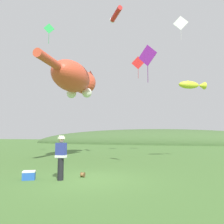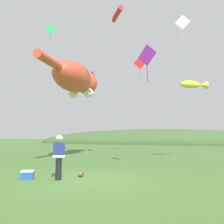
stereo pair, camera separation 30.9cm
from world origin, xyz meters
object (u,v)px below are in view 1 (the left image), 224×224
kite_fish_windsock (192,85)px  kite_diamond_white (181,23)px  kite_tube_streamer (116,14)px  kite_diamond_red (138,63)px  festival_attendant (61,156)px  kite_giant_cat (75,79)px  kite_diamond_violet (148,56)px  kite_spool (83,175)px  kite_diamond_green (49,29)px  picnic_cooler (29,175)px

kite_fish_windsock → kite_diamond_white: size_ratio=0.96×
kite_tube_streamer → kite_diamond_red: bearing=79.5°
festival_attendant → kite_giant_cat: kite_giant_cat is taller
kite_fish_windsock → kite_diamond_violet: 5.94m
kite_spool → kite_diamond_violet: kite_diamond_violet is taller
kite_diamond_violet → kite_diamond_red: (-1.78, 9.13, 2.71)m
kite_diamond_violet → kite_diamond_red: bearing=101.0°
kite_spool → kite_fish_windsock: (5.28, 7.88, 5.34)m
kite_diamond_green → kite_diamond_violet: size_ratio=0.86×
kite_spool → picnic_cooler: (-1.90, -1.06, 0.07)m
kite_spool → kite_diamond_green: kite_diamond_green is taller
kite_spool → kite_diamond_white: bearing=65.7°
kite_fish_windsock → kite_diamond_green: (-11.34, -1.05, 5.29)m
kite_fish_windsock → kite_tube_streamer: size_ratio=1.19×
kite_spool → kite_fish_windsock: bearing=56.2°
kite_diamond_red → picnic_cooler: bearing=-101.9°
kite_fish_windsock → kite_diamond_red: size_ratio=0.97×
festival_attendant → kite_diamond_red: kite_diamond_red is taller
kite_giant_cat → kite_tube_streamer: bearing=-2.9°
kite_fish_windsock → kite_diamond_green: kite_diamond_green is taller
kite_giant_cat → kite_diamond_red: size_ratio=3.98×
kite_diamond_green → kite_diamond_white: (10.89, 3.89, 1.01)m
festival_attendant → kite_fish_windsock: (5.92, 8.67, 4.49)m
kite_giant_cat → kite_diamond_red: (4.40, 4.98, 2.55)m
kite_spool → kite_diamond_green: (-6.06, 6.83, 10.63)m
kite_diamond_violet → picnic_cooler: bearing=-140.6°
picnic_cooler → kite_giant_cat: kite_giant_cat is taller
kite_giant_cat → kite_diamond_white: 10.82m
kite_tube_streamer → kite_diamond_green: size_ratio=1.00×
kite_giant_cat → kite_tube_streamer: size_ratio=4.86×
kite_diamond_violet → kite_diamond_white: (2.24, 8.10, 5.70)m
kite_spool → kite_giant_cat: size_ratio=0.02×
kite_spool → kite_tube_streamer: kite_tube_streamer is taller
kite_tube_streamer → kite_diamond_violet: bearing=-55.5°
kite_spool → kite_diamond_violet: bearing=45.4°
festival_attendant → kite_diamond_green: kite_diamond_green is taller
kite_diamond_green → kite_diamond_white: 11.61m
kite_tube_streamer → kite_diamond_white: bearing=39.6°
kite_giant_cat → kite_fish_windsock: size_ratio=4.10×
kite_diamond_red → kite_diamond_white: bearing=-14.4°
kite_diamond_green → kite_fish_windsock: bearing=5.3°
festival_attendant → kite_diamond_white: size_ratio=0.80×
kite_giant_cat → kite_diamond_white: bearing=25.1°
festival_attendant → picnic_cooler: 1.50m
kite_spool → festival_attendant: bearing=-128.9°
kite_tube_streamer → kite_diamond_white: (4.98, 4.12, 0.73)m
kite_diamond_green → kite_diamond_violet: bearing=-26.0°
picnic_cooler → kite_diamond_green: (-4.16, 7.89, 10.56)m
kite_spool → kite_diamond_white: 16.54m
kite_tube_streamer → kite_diamond_violet: size_ratio=0.86×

